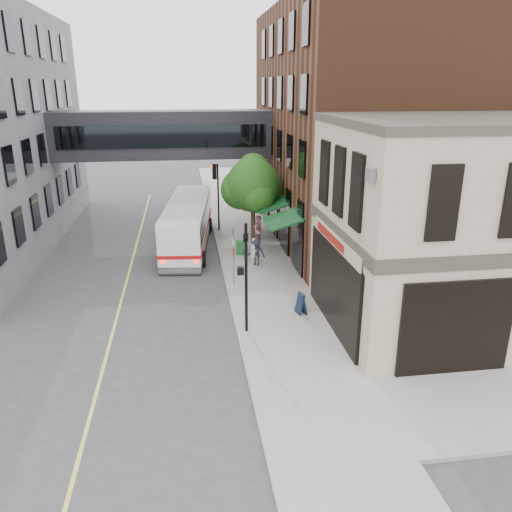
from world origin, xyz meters
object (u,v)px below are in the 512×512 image
object	(u,v)px
pedestrian_a	(255,252)
pedestrian_b	(259,231)
bus	(188,222)
pedestrian_c	(256,252)
newspaper_box	(240,247)
sandwich_board	(301,303)

from	to	relation	value
pedestrian_a	pedestrian_b	world-z (taller)	pedestrian_b
pedestrian_a	bus	bearing A→B (deg)	116.59
pedestrian_c	pedestrian_b	bearing A→B (deg)	106.33
pedestrian_c	newspaper_box	distance (m)	2.12
pedestrian_a	newspaper_box	distance (m)	1.98
pedestrian_c	newspaper_box	bearing A→B (deg)	136.66
bus	pedestrian_b	xyz separation A→B (m)	(4.30, -1.07, -0.47)
pedestrian_a	sandwich_board	distance (m)	6.56
bus	pedestrian_c	distance (m)	5.77
newspaper_box	pedestrian_a	bearing A→B (deg)	-61.91
pedestrian_a	newspaper_box	size ratio (longest dim) A/B	1.79
pedestrian_c	sandwich_board	bearing A→B (deg)	-53.21
newspaper_box	sandwich_board	distance (m)	8.49
pedestrian_a	pedestrian_b	size ratio (longest dim) A/B	0.78
bus	pedestrian_a	world-z (taller)	bus
bus	sandwich_board	bearing A→B (deg)	-66.58
pedestrian_a	pedestrian_b	bearing A→B (deg)	64.08
pedestrian_a	sandwich_board	bearing A→B (deg)	-93.08
sandwich_board	pedestrian_a	bearing A→B (deg)	87.12
pedestrian_b	sandwich_board	world-z (taller)	pedestrian_b
pedestrian_a	sandwich_board	xyz separation A→B (m)	(1.11, -6.46, -0.28)
bus	pedestrian_a	xyz separation A→B (m)	(3.55, -4.31, -0.68)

